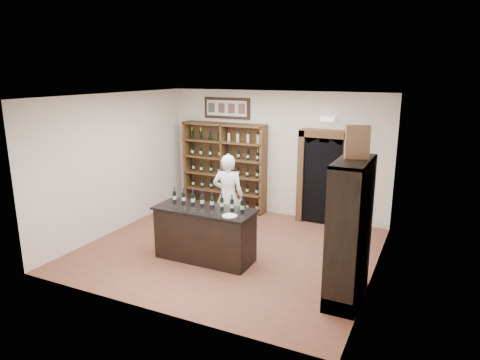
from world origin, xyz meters
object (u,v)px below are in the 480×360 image
(wine_shelf, at_px, (225,166))
(tasting_counter, at_px, (205,234))
(side_cabinet, at_px, (350,253))
(counter_bottle_0, at_px, (174,196))
(wine_crate, at_px, (357,142))
(shopkeeper, at_px, (228,196))

(wine_shelf, xyz_separation_m, tasting_counter, (1.10, -2.93, -0.61))
(tasting_counter, distance_m, side_cabinet, 2.75)
(counter_bottle_0, height_order, wine_crate, wine_crate)
(wine_shelf, xyz_separation_m, side_cabinet, (3.82, -3.23, -0.35))
(counter_bottle_0, xyz_separation_m, shopkeeper, (0.58, 1.13, -0.22))
(wine_shelf, relative_size, side_cabinet, 1.00)
(wine_shelf, distance_m, shopkeeper, 1.96)
(side_cabinet, relative_size, shopkeeper, 1.23)
(tasting_counter, xyz_separation_m, counter_bottle_0, (-0.72, 0.10, 0.61))
(tasting_counter, height_order, side_cabinet, side_cabinet)
(tasting_counter, distance_m, wine_crate, 3.33)
(counter_bottle_0, height_order, side_cabinet, side_cabinet)
(wine_shelf, xyz_separation_m, shopkeeper, (0.96, -1.70, -0.21))
(tasting_counter, bearing_deg, side_cabinet, -6.28)
(wine_shelf, height_order, tasting_counter, wine_shelf)
(tasting_counter, distance_m, shopkeeper, 1.30)
(tasting_counter, relative_size, counter_bottle_0, 6.27)
(tasting_counter, xyz_separation_m, side_cabinet, (2.72, -0.30, 0.26))
(tasting_counter, relative_size, shopkeeper, 1.06)
(counter_bottle_0, xyz_separation_m, side_cabinet, (3.44, -0.40, -0.35))
(counter_bottle_0, distance_m, wine_crate, 3.68)
(tasting_counter, xyz_separation_m, shopkeeper, (-0.14, 1.23, 0.40))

